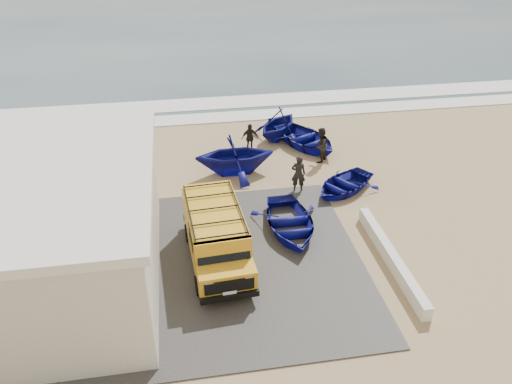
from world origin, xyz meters
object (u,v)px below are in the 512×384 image
building (31,233)px  boat_near_right (343,184)px  boat_mid_left (235,155)px  parapet (391,258)px  van (216,234)px  boat_near_left (290,223)px  fisherman_middle (320,145)px  boat_mid_right (306,139)px  fisherman_back (250,138)px  boat_far_left (278,124)px  fisherman_front (298,174)px

building → boat_near_right: size_ratio=2.76×
boat_mid_left → parapet: bearing=-150.3°
van → boat_near_left: size_ratio=1.30×
fisherman_middle → boat_mid_left: bearing=-45.7°
boat_near_right → boat_mid_right: boat_mid_right is taller
van → fisherman_back: 9.22m
boat_far_left → van: bearing=-72.2°
boat_near_left → boat_mid_right: boat_mid_right is taller
van → building: bearing=179.2°
building → fisherman_back: size_ratio=6.02×
fisherman_middle → boat_near_left: bearing=11.3°
boat_mid_left → fisherman_back: 2.51m
building → boat_mid_left: building is taller
van → boat_near_left: van is taller
boat_near_left → fisherman_front: bearing=69.9°
boat_near_left → fisherman_front: fisherman_front is taller
parapet → fisherman_middle: bearing=92.6°
building → parapet: 12.68m
building → parapet: size_ratio=1.57×
van → fisherman_front: van is taller
parapet → boat_near_left: 4.20m
boat_near_left → fisherman_front: (1.08, 3.05, 0.49)m
boat_near_right → boat_mid_left: (-4.71, 2.53, 0.65)m
boat_near_right → boat_far_left: size_ratio=1.02×
building → fisherman_back: building is taller
boat_mid_left → boat_mid_right: 4.83m
parapet → fisherman_middle: (-0.38, 8.41, 0.64)m
parapet → boat_mid_right: bearing=93.6°
van → fisherman_back: size_ratio=3.29×
van → boat_mid_right: van is taller
boat_near_left → fisherman_middle: 6.44m
building → boat_far_left: building is taller
building → boat_mid_right: size_ratio=2.22×
fisherman_front → fisherman_back: size_ratio=1.15×
fisherman_back → fisherman_middle: bearing=-39.8°
boat_far_left → fisherman_back: 2.26m
boat_near_right → boat_mid_right: size_ratio=0.80×
building → parapet: (12.50, -1.00, -1.89)m
boat_near_left → fisherman_middle: bearing=62.8°
van → boat_far_left: bearing=62.9°
boat_mid_left → fisherman_front: size_ratio=2.12×
boat_near_right → boat_mid_left: boat_mid_left is taller
van → boat_near_left: (3.09, 1.34, -0.75)m
boat_mid_right → fisherman_front: 4.84m
parapet → fisherman_middle: size_ratio=3.27×
parapet → fisherman_front: size_ratio=3.34×
van → boat_near_right: (6.24, 4.05, -0.80)m
boat_near_left → boat_near_right: size_ratio=1.16×
boat_mid_right → fisherman_back: 3.11m
parapet → van: size_ratio=1.17×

